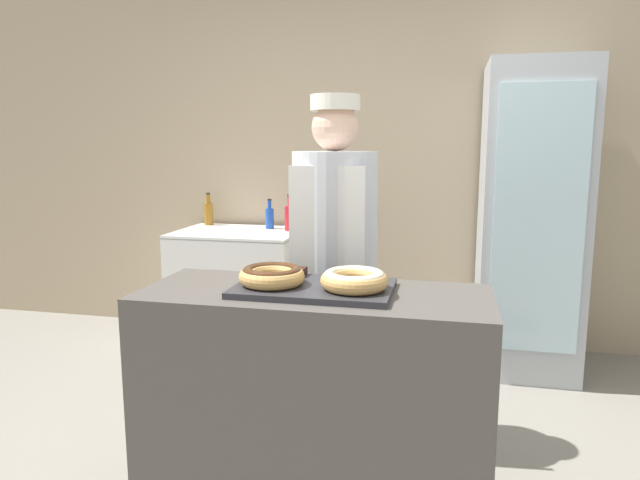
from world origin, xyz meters
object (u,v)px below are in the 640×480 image
(donut_light_glaze, at_px, (354,279))
(donut_chocolate_glaze, at_px, (272,275))
(brownie_back_right, at_px, (349,274))
(beverage_fridge, at_px, (530,220))
(bottle_red, at_px, (290,217))
(bottle_amber, at_px, (209,212))
(brownie_back_left, at_px, (296,272))
(chest_freezer, at_px, (240,287))
(baker_person, at_px, (334,265))
(serving_tray, at_px, (314,288))
(bottle_blue, at_px, (270,217))

(donut_light_glaze, bearing_deg, donut_chocolate_glaze, 180.00)
(donut_light_glaze, bearing_deg, brownie_back_right, 106.50)
(brownie_back_right, relative_size, beverage_fridge, 0.04)
(beverage_fridge, bearing_deg, bottle_red, 176.14)
(donut_light_glaze, distance_m, bottle_amber, 2.48)
(brownie_back_left, xyz_separation_m, chest_freezer, (-0.86, 1.59, -0.51))
(baker_person, bearing_deg, chest_freezer, 128.64)
(serving_tray, relative_size, baker_person, 0.35)
(brownie_back_right, height_order, chest_freezer, brownie_back_right)
(brownie_back_right, relative_size, baker_person, 0.04)
(brownie_back_left, relative_size, chest_freezer, 0.09)
(donut_chocolate_glaze, distance_m, chest_freezer, 2.00)
(donut_light_glaze, height_order, beverage_fridge, beverage_fridge)
(donut_light_glaze, height_order, brownie_back_left, donut_light_glaze)
(baker_person, relative_size, bottle_blue, 7.65)
(donut_chocolate_glaze, xyz_separation_m, bottle_blue, (-0.62, 1.92, -0.03))
(baker_person, xyz_separation_m, bottle_amber, (-1.26, 1.41, 0.06))
(serving_tray, distance_m, beverage_fridge, 1.99)
(donut_light_glaze, distance_m, brownie_back_right, 0.18)
(serving_tray, height_order, donut_light_glaze, donut_light_glaze)
(chest_freezer, xyz_separation_m, bottle_blue, (0.18, 0.16, 0.50))
(brownie_back_left, bearing_deg, baker_person, 80.91)
(brownie_back_right, xyz_separation_m, chest_freezer, (-1.07, 1.59, -0.51))
(brownie_back_left, bearing_deg, chest_freezer, 118.29)
(baker_person, height_order, beverage_fridge, beverage_fridge)
(donut_chocolate_glaze, bearing_deg, chest_freezer, 114.60)
(brownie_back_right, height_order, bottle_blue, bottle_blue)
(serving_tray, height_order, donut_chocolate_glaze, donut_chocolate_glaze)
(brownie_back_right, bearing_deg, bottle_red, 112.93)
(donut_chocolate_glaze, height_order, baker_person, baker_person)
(donut_chocolate_glaze, xyz_separation_m, brownie_back_right, (0.26, 0.17, -0.02))
(donut_light_glaze, bearing_deg, beverage_fridge, 64.64)
(brownie_back_right, bearing_deg, serving_tray, -127.15)
(bottle_blue, height_order, bottle_red, bottle_red)
(brownie_back_left, bearing_deg, brownie_back_right, 0.00)
(bottle_blue, relative_size, bottle_red, 0.84)
(serving_tray, bearing_deg, bottle_amber, 123.17)
(bottle_red, bearing_deg, beverage_fridge, -3.86)
(brownie_back_right, distance_m, bottle_red, 1.84)
(beverage_fridge, height_order, bottle_amber, beverage_fridge)
(brownie_back_left, bearing_deg, serving_tray, -52.85)
(brownie_back_right, xyz_separation_m, bottle_red, (-0.72, 1.69, 0.01))
(donut_light_glaze, relative_size, chest_freezer, 0.29)
(donut_light_glaze, xyz_separation_m, bottle_amber, (-1.45, 2.01, -0.02))
(bottle_blue, bearing_deg, bottle_amber, 170.10)
(brownie_back_right, height_order, beverage_fridge, beverage_fridge)
(beverage_fridge, height_order, bottle_blue, beverage_fridge)
(donut_chocolate_glaze, bearing_deg, bottle_red, 103.64)
(bottle_blue, bearing_deg, baker_person, -60.60)
(donut_chocolate_glaze, height_order, bottle_blue, bottle_blue)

